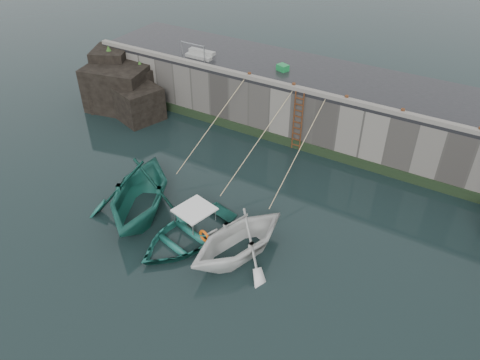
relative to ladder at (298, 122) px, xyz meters
The scene contains 20 objects.
ground 10.24m from the ladder, 78.60° to the right, with size 120.00×120.00×0.00m, color black.
quay_back 3.27m from the ladder, 52.28° to the left, with size 30.00×5.00×3.00m, color slate.
road_back 3.59m from the ladder, 52.28° to the left, with size 30.00×5.00×0.16m, color black.
kerb_back 2.62m from the ladder, ahead, with size 30.00×0.30×0.20m, color slate.
algae_back 2.41m from the ladder, ahead, with size 30.00×0.08×0.50m, color black.
rock_outcrop 10.95m from the ladder, behind, with size 5.85×4.24×3.41m.
ladder is the anchor object (origin of this frame).
boat_near_white 8.91m from the ladder, 113.47° to the right, with size 4.57×5.30×2.79m, color #1A5B4E.
boat_near_white_rope 4.71m from the ladder, 142.00° to the right, with size 0.04×6.20×3.10m, color tan, non-canonical shape.
boat_near_blue 8.59m from the ladder, 95.78° to the right, with size 3.19×4.47×0.93m, color #1B6053.
boat_near_blue_rope 3.42m from the ladder, 106.30° to the right, with size 0.04×6.52×3.10m, color tan, non-canonical shape.
boat_near_blacktrim 8.37m from the ladder, 80.25° to the right, with size 3.83×4.44×2.34m, color silver.
boat_near_blacktrim_rope 3.47m from the ladder, 63.23° to the right, with size 0.04×6.25×3.10m, color tan, non-canonical shape.
fish_crate 3.31m from the ladder, 133.72° to the left, with size 0.56×0.45×0.32m, color #167B39.
railing 7.10m from the ladder, 168.83° to the left, with size 1.60×1.05×1.00m.
bollard_a 3.47m from the ladder, behind, with size 0.18×0.18×0.28m, color #3F1E0F.
bollard_b 1.81m from the ladder, 146.14° to the left, with size 0.18×0.18×0.28m, color #3F1E0F.
bollard_c 2.81m from the ladder, ahead, with size 0.18×0.18×0.28m, color #3F1E0F.
bollard_d 5.11m from the ladder, ahead, with size 0.18×0.18×0.28m, color #3F1E0F.
bollard_e 8.19m from the ladder, ahead, with size 0.18×0.18×0.28m, color #3F1E0F.
Camera 1 is at (6.08, -9.29, 12.96)m, focal length 35.00 mm.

